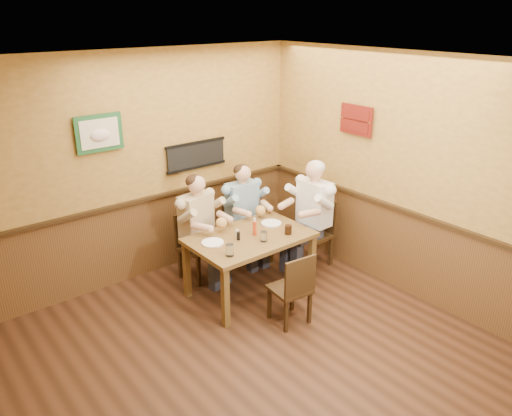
{
  "coord_description": "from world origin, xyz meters",
  "views": [
    {
      "loc": [
        -2.25,
        -2.87,
        3.2
      ],
      "look_at": [
        1.04,
        1.23,
        1.1
      ],
      "focal_mm": 35.0,
      "sensor_mm": 36.0,
      "label": 1
    }
  ],
  "objects_px": {
    "dining_table": "(250,243)",
    "diner_white_elder": "(314,220)",
    "chair_back_right": "(242,230)",
    "chair_near_side": "(290,287)",
    "hot_sauce_bottle": "(255,227)",
    "pepper_shaker": "(238,236)",
    "water_glass_left": "(230,250)",
    "salt_shaker": "(237,233)",
    "water_glass_mid": "(264,236)",
    "cola_tumbler": "(288,230)",
    "chair_right_end": "(313,233)",
    "diner_blue_polo": "(242,218)",
    "diner_tan_shirt": "(197,233)",
    "chair_back_left": "(198,246)"
  },
  "relations": [
    {
      "from": "diner_tan_shirt",
      "to": "water_glass_left",
      "type": "relative_size",
      "value": 9.37
    },
    {
      "from": "pepper_shaker",
      "to": "chair_back_left",
      "type": "bearing_deg",
      "value": 99.34
    },
    {
      "from": "chair_back_right",
      "to": "diner_blue_polo",
      "type": "distance_m",
      "value": 0.18
    },
    {
      "from": "diner_white_elder",
      "to": "water_glass_left",
      "type": "distance_m",
      "value": 1.6
    },
    {
      "from": "water_glass_mid",
      "to": "cola_tumbler",
      "type": "height_order",
      "value": "water_glass_mid"
    },
    {
      "from": "dining_table",
      "to": "pepper_shaker",
      "type": "distance_m",
      "value": 0.22
    },
    {
      "from": "cola_tumbler",
      "to": "hot_sauce_bottle",
      "type": "bearing_deg",
      "value": 144.32
    },
    {
      "from": "chair_back_right",
      "to": "hot_sauce_bottle",
      "type": "height_order",
      "value": "hot_sauce_bottle"
    },
    {
      "from": "pepper_shaker",
      "to": "dining_table",
      "type": "bearing_deg",
      "value": 1.92
    },
    {
      "from": "chair_back_left",
      "to": "water_glass_left",
      "type": "height_order",
      "value": "water_glass_left"
    },
    {
      "from": "hot_sauce_bottle",
      "to": "salt_shaker",
      "type": "height_order",
      "value": "hot_sauce_bottle"
    },
    {
      "from": "diner_blue_polo",
      "to": "diner_white_elder",
      "type": "relative_size",
      "value": 0.93
    },
    {
      "from": "water_glass_mid",
      "to": "hot_sauce_bottle",
      "type": "distance_m",
      "value": 0.2
    },
    {
      "from": "chair_near_side",
      "to": "chair_right_end",
      "type": "bearing_deg",
      "value": -139.43
    },
    {
      "from": "chair_right_end",
      "to": "diner_white_elder",
      "type": "relative_size",
      "value": 0.7
    },
    {
      "from": "dining_table",
      "to": "water_glass_left",
      "type": "height_order",
      "value": "water_glass_left"
    },
    {
      "from": "dining_table",
      "to": "diner_white_elder",
      "type": "distance_m",
      "value": 1.08
    },
    {
      "from": "dining_table",
      "to": "chair_back_right",
      "type": "distance_m",
      "value": 0.91
    },
    {
      "from": "diner_blue_polo",
      "to": "hot_sauce_bottle",
      "type": "height_order",
      "value": "diner_blue_polo"
    },
    {
      "from": "chair_back_right",
      "to": "diner_white_elder",
      "type": "distance_m",
      "value": 0.98
    },
    {
      "from": "chair_near_side",
      "to": "pepper_shaker",
      "type": "relative_size",
      "value": 8.64
    },
    {
      "from": "chair_near_side",
      "to": "hot_sauce_bottle",
      "type": "relative_size",
      "value": 4.42
    },
    {
      "from": "pepper_shaker",
      "to": "chair_near_side",
      "type": "bearing_deg",
      "value": -79.65
    },
    {
      "from": "diner_tan_shirt",
      "to": "diner_white_elder",
      "type": "relative_size",
      "value": 0.95
    },
    {
      "from": "hot_sauce_bottle",
      "to": "diner_white_elder",
      "type": "bearing_deg",
      "value": 2.65
    },
    {
      "from": "chair_near_side",
      "to": "salt_shaker",
      "type": "relative_size",
      "value": 10.59
    },
    {
      "from": "dining_table",
      "to": "salt_shaker",
      "type": "relative_size",
      "value": 17.69
    },
    {
      "from": "pepper_shaker",
      "to": "salt_shaker",
      "type": "bearing_deg",
      "value": 60.88
    },
    {
      "from": "chair_back_left",
      "to": "salt_shaker",
      "type": "relative_size",
      "value": 10.93
    },
    {
      "from": "chair_right_end",
      "to": "diner_tan_shirt",
      "type": "height_order",
      "value": "diner_tan_shirt"
    },
    {
      "from": "diner_blue_polo",
      "to": "water_glass_mid",
      "type": "height_order",
      "value": "diner_blue_polo"
    },
    {
      "from": "diner_blue_polo",
      "to": "salt_shaker",
      "type": "relative_size",
      "value": 15.32
    },
    {
      "from": "dining_table",
      "to": "hot_sauce_bottle",
      "type": "xyz_separation_m",
      "value": [
        0.06,
        -0.01,
        0.19
      ]
    },
    {
      "from": "dining_table",
      "to": "diner_blue_polo",
      "type": "height_order",
      "value": "diner_blue_polo"
    },
    {
      "from": "diner_white_elder",
      "to": "salt_shaker",
      "type": "height_order",
      "value": "diner_white_elder"
    },
    {
      "from": "water_glass_mid",
      "to": "chair_back_right",
      "type": "bearing_deg",
      "value": 66.26
    },
    {
      "from": "chair_near_side",
      "to": "dining_table",
      "type": "bearing_deg",
      "value": -86.95
    },
    {
      "from": "chair_back_right",
      "to": "chair_near_side",
      "type": "relative_size",
      "value": 1.01
    },
    {
      "from": "chair_right_end",
      "to": "diner_blue_polo",
      "type": "bearing_deg",
      "value": -140.39
    },
    {
      "from": "dining_table",
      "to": "hot_sauce_bottle",
      "type": "relative_size",
      "value": 7.38
    },
    {
      "from": "chair_near_side",
      "to": "salt_shaker",
      "type": "height_order",
      "value": "chair_near_side"
    },
    {
      "from": "cola_tumbler",
      "to": "salt_shaker",
      "type": "bearing_deg",
      "value": 146.54
    },
    {
      "from": "diner_tan_shirt",
      "to": "diner_blue_polo",
      "type": "relative_size",
      "value": 1.02
    },
    {
      "from": "diner_white_elder",
      "to": "dining_table",
      "type": "bearing_deg",
      "value": -89.73
    },
    {
      "from": "diner_white_elder",
      "to": "diner_tan_shirt",
      "type": "bearing_deg",
      "value": -117.47
    },
    {
      "from": "chair_right_end",
      "to": "chair_near_side",
      "type": "xyz_separation_m",
      "value": [
        -1.12,
        -0.77,
        -0.04
      ]
    },
    {
      "from": "pepper_shaker",
      "to": "diner_tan_shirt",
      "type": "bearing_deg",
      "value": 99.34
    },
    {
      "from": "chair_right_end",
      "to": "diner_white_elder",
      "type": "distance_m",
      "value": 0.2
    },
    {
      "from": "diner_tan_shirt",
      "to": "water_glass_mid",
      "type": "height_order",
      "value": "diner_tan_shirt"
    },
    {
      "from": "diner_blue_polo",
      "to": "pepper_shaker",
      "type": "height_order",
      "value": "diner_blue_polo"
    }
  ]
}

